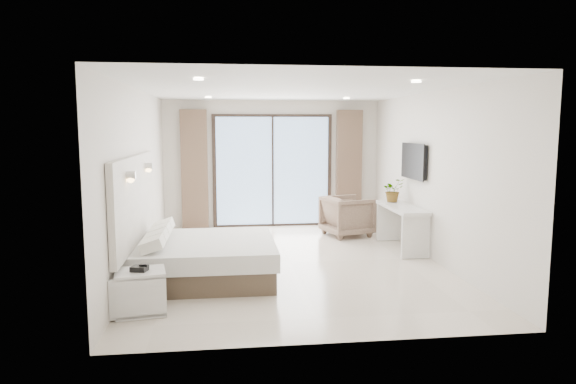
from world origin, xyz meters
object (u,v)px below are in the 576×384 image
(console_desk, at_px, (401,218))
(bed, at_px, (204,258))
(armchair, at_px, (347,214))
(nightstand, at_px, (141,292))

(console_desk, bearing_deg, bed, -158.00)
(console_desk, height_order, armchair, armchair)
(nightstand, height_order, console_desk, console_desk)
(bed, height_order, nightstand, bed)
(bed, distance_m, nightstand, 1.47)
(armchair, bearing_deg, nightstand, 123.17)
(console_desk, relative_size, armchair, 1.76)
(bed, height_order, armchair, armchair)
(bed, bearing_deg, console_desk, 22.00)
(nightstand, relative_size, armchair, 0.71)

